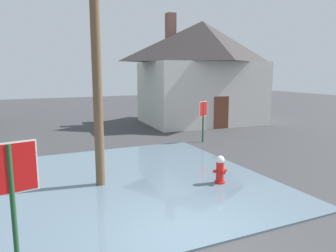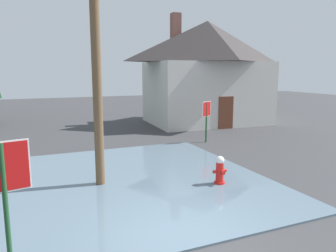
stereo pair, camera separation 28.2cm
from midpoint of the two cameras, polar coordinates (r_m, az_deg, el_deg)
The scene contains 7 objects.
ground_plane at distance 7.42m, azimuth 2.91°, elevation -19.10°, with size 80.00×80.00×0.10m, color #38383A.
flood_puddle at distance 10.55m, azimuth -9.04°, elevation -9.80°, with size 9.04×8.86×0.05m, color slate.
stop_sign_near at distance 5.66m, azimuth -27.20°, elevation -9.38°, with size 0.81×0.18×2.46m.
fire_hydrant at distance 10.30m, azimuth 8.38°, elevation -7.75°, with size 0.47×0.40×0.93m.
utility_pole at distance 9.90m, azimuth -13.49°, elevation 15.00°, with size 1.60×0.28×8.62m.
stop_sign_far at distance 16.16m, azimuth 5.73°, elevation 2.25°, with size 0.66×0.38×2.05m.
house at distance 22.43m, azimuth 5.58°, elevation 9.64°, with size 8.52×6.30×7.36m.
Camera 1 is at (-3.19, -5.68, 3.51)m, focal length 34.58 mm.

